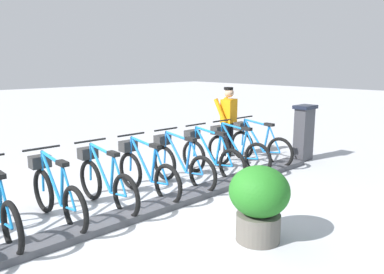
% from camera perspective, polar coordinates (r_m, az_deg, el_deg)
% --- Properties ---
extents(ground_plane, '(60.00, 60.00, 0.00)m').
position_cam_1_polar(ground_plane, '(5.75, -7.97, -11.62)').
color(ground_plane, '#AEAFB4').
extents(dock_rail_base, '(0.44, 8.60, 0.10)m').
position_cam_1_polar(dock_rail_base, '(5.73, -7.98, -11.16)').
color(dock_rail_base, '#47474C').
rests_on(dock_rail_base, ground).
extents(payment_kiosk, '(0.36, 0.52, 1.28)m').
position_cam_1_polar(payment_kiosk, '(9.02, 16.59, 0.77)').
color(payment_kiosk, '#38383D').
rests_on(payment_kiosk, ground).
extents(bike_docked_0, '(1.72, 0.54, 1.02)m').
position_cam_1_polar(bike_docked_0, '(8.57, 9.91, -1.08)').
color(bike_docked_0, black).
rests_on(bike_docked_0, ground).
extents(bike_docked_1, '(1.72, 0.54, 1.02)m').
position_cam_1_polar(bike_docked_1, '(7.97, 6.55, -1.90)').
color(bike_docked_1, black).
rests_on(bike_docked_1, ground).
extents(bike_docked_2, '(1.72, 0.54, 1.02)m').
position_cam_1_polar(bike_docked_2, '(7.40, 2.66, -2.84)').
color(bike_docked_2, black).
rests_on(bike_docked_2, ground).
extents(bike_docked_3, '(1.72, 0.54, 1.02)m').
position_cam_1_polar(bike_docked_3, '(6.88, -1.86, -3.92)').
color(bike_docked_3, black).
rests_on(bike_docked_3, ground).
extents(bike_docked_4, '(1.72, 0.54, 1.02)m').
position_cam_1_polar(bike_docked_4, '(6.41, -7.10, -5.14)').
color(bike_docked_4, black).
rests_on(bike_docked_4, ground).
extents(bike_docked_5, '(1.72, 0.54, 1.02)m').
position_cam_1_polar(bike_docked_5, '(6.00, -13.14, -6.47)').
color(bike_docked_5, black).
rests_on(bike_docked_5, ground).
extents(bike_docked_6, '(1.72, 0.54, 1.02)m').
position_cam_1_polar(bike_docked_6, '(5.67, -19.99, -7.90)').
color(bike_docked_6, black).
rests_on(bike_docked_6, ground).
extents(worker_near_rack, '(0.52, 0.69, 1.66)m').
position_cam_1_polar(worker_near_rack, '(9.05, 5.53, 2.76)').
color(worker_near_rack, white).
rests_on(worker_near_rack, ground).
extents(planter_bush, '(0.76, 0.76, 0.97)m').
position_cam_1_polar(planter_bush, '(4.82, 10.13, -9.33)').
color(planter_bush, '#59544C').
rests_on(planter_bush, ground).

